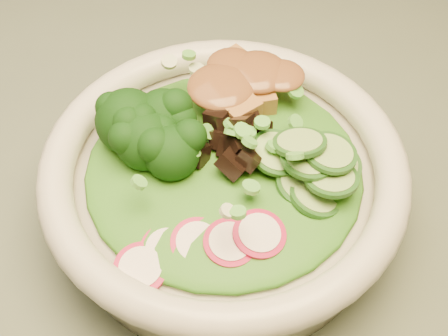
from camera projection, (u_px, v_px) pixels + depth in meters
name	position (u px, v px, depth m)	size (l,w,h in m)	color
dining_table	(159.00, 230.00, 0.69)	(1.20, 0.80, 0.75)	black
salad_bowl	(224.00, 184.00, 0.54)	(0.31, 0.31, 0.08)	silver
lettuce_bed	(224.00, 167.00, 0.52)	(0.23, 0.23, 0.03)	#205F14
broccoli_florets	(137.00, 145.00, 0.51)	(0.09, 0.08, 0.05)	black
radish_slices	(213.00, 241.00, 0.47)	(0.13, 0.05, 0.02)	#A70C38
cucumber_slices	(315.00, 168.00, 0.50)	(0.08, 0.08, 0.04)	#9BCB71
mushroom_heap	(226.00, 142.00, 0.51)	(0.08, 0.08, 0.05)	black
tofu_cubes	(238.00, 95.00, 0.55)	(0.10, 0.07, 0.04)	#A27736
peanut_sauce	(238.00, 82.00, 0.54)	(0.08, 0.06, 0.02)	brown
scallion_garnish	(224.00, 145.00, 0.50)	(0.22, 0.22, 0.03)	#5AB53F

